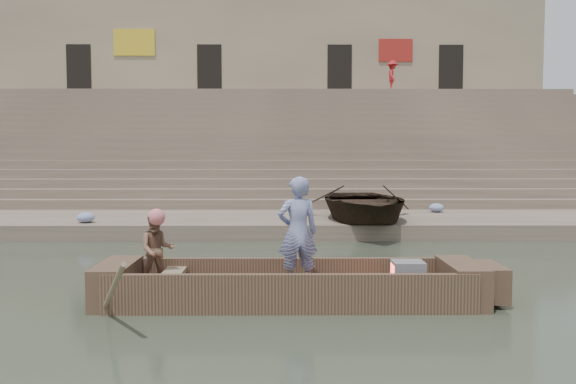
{
  "coord_description": "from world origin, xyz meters",
  "views": [
    {
      "loc": [
        2.0,
        -8.69,
        2.26
      ],
      "look_at": [
        2.08,
        3.56,
        1.4
      ],
      "focal_mm": 37.53,
      "sensor_mm": 36.0,
      "label": 1
    }
  ],
  "objects_px": {
    "rowing_man": "(157,250)",
    "beached_rowboat": "(363,202)",
    "main_rowboat": "(290,296)",
    "pedestrian": "(393,76)",
    "television": "(407,275)",
    "standing_man": "(298,232)"
  },
  "relations": [
    {
      "from": "rowing_man",
      "to": "beached_rowboat",
      "type": "height_order",
      "value": "beached_rowboat"
    },
    {
      "from": "main_rowboat",
      "to": "pedestrian",
      "type": "xyz_separation_m",
      "value": [
        5.45,
        22.1,
        5.88
      ]
    },
    {
      "from": "main_rowboat",
      "to": "pedestrian",
      "type": "distance_m",
      "value": 23.51
    },
    {
      "from": "rowing_man",
      "to": "television",
      "type": "distance_m",
      "value": 3.74
    },
    {
      "from": "television",
      "to": "beached_rowboat",
      "type": "xyz_separation_m",
      "value": [
        0.28,
        7.14,
        0.45
      ]
    },
    {
      "from": "beached_rowboat",
      "to": "pedestrian",
      "type": "height_order",
      "value": "pedestrian"
    },
    {
      "from": "beached_rowboat",
      "to": "pedestrian",
      "type": "xyz_separation_m",
      "value": [
        3.43,
        14.96,
        5.13
      ]
    },
    {
      "from": "main_rowboat",
      "to": "pedestrian",
      "type": "height_order",
      "value": "pedestrian"
    },
    {
      "from": "standing_man",
      "to": "television",
      "type": "distance_m",
      "value": 1.73
    },
    {
      "from": "beached_rowboat",
      "to": "pedestrian",
      "type": "distance_m",
      "value": 16.18
    },
    {
      "from": "main_rowboat",
      "to": "standing_man",
      "type": "xyz_separation_m",
      "value": [
        0.12,
        0.04,
        0.94
      ]
    },
    {
      "from": "television",
      "to": "beached_rowboat",
      "type": "relative_size",
      "value": 0.1
    },
    {
      "from": "main_rowboat",
      "to": "rowing_man",
      "type": "height_order",
      "value": "rowing_man"
    },
    {
      "from": "pedestrian",
      "to": "standing_man",
      "type": "bearing_deg",
      "value": 173.66
    },
    {
      "from": "pedestrian",
      "to": "main_rowboat",
      "type": "bearing_deg",
      "value": 173.4
    },
    {
      "from": "standing_man",
      "to": "pedestrian",
      "type": "relative_size",
      "value": 1.04
    },
    {
      "from": "rowing_man",
      "to": "standing_man",
      "type": "bearing_deg",
      "value": -20.17
    },
    {
      "from": "rowing_man",
      "to": "beached_rowboat",
      "type": "distance_m",
      "value": 8.03
    },
    {
      "from": "standing_man",
      "to": "beached_rowboat",
      "type": "height_order",
      "value": "standing_man"
    },
    {
      "from": "main_rowboat",
      "to": "standing_man",
      "type": "bearing_deg",
      "value": 20.22
    },
    {
      "from": "rowing_man",
      "to": "pedestrian",
      "type": "height_order",
      "value": "pedestrian"
    },
    {
      "from": "main_rowboat",
      "to": "rowing_man",
      "type": "xyz_separation_m",
      "value": [
        -1.99,
        0.17,
        0.66
      ]
    }
  ]
}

